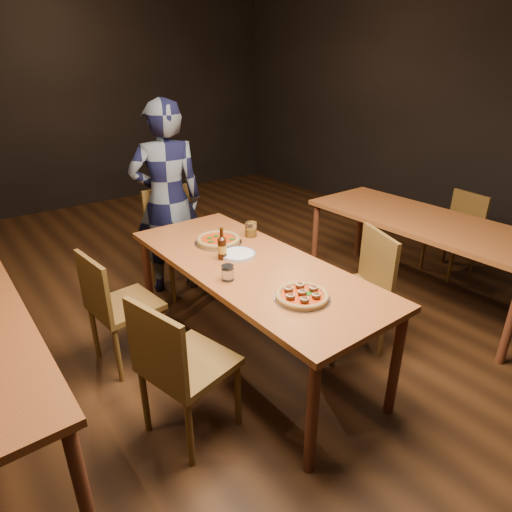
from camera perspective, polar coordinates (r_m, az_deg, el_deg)
ground at (r=3.20m, az=-0.56°, el=-13.20°), size 9.00×9.00×0.00m
room_shell at (r=2.55m, az=-0.74°, el=22.18°), size 9.00×9.00×9.00m
table_main at (r=2.84m, az=-0.62°, el=-2.28°), size 0.80×2.00×0.75m
table_right at (r=3.93m, az=21.50°, el=3.64°), size 0.80×2.00×0.75m
chair_main_nw at (r=2.43m, az=-8.90°, el=-13.86°), size 0.52×0.52×0.93m
chair_main_sw at (r=3.08m, az=-17.00°, el=-6.18°), size 0.45×0.45×0.89m
chair_main_e at (r=3.13m, az=12.34°, el=-4.61°), size 0.57×0.57×0.94m
chair_end at (r=3.94m, az=-10.13°, el=2.09°), size 0.46×0.46×0.98m
chair_nbr_right at (r=4.66m, az=24.71°, el=2.81°), size 0.45×0.45×0.84m
pizza_meatball at (r=2.40m, az=6.16°, el=-5.24°), size 0.32×0.32×0.06m
pizza_margherita at (r=3.14m, az=-5.06°, el=2.13°), size 0.34×0.34×0.05m
plate_stack at (r=2.91m, az=-2.41°, el=0.19°), size 0.24×0.24×0.02m
beer_bottle at (r=2.85m, az=-4.55°, el=1.05°), size 0.06×0.06×0.22m
water_glass at (r=2.58m, az=-3.80°, el=-2.25°), size 0.08×0.08×0.10m
amber_glass at (r=3.24m, az=-0.68°, el=3.57°), size 0.09×0.09×0.11m
diner at (r=3.86m, az=-11.73°, el=7.28°), size 0.72×0.58×1.71m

